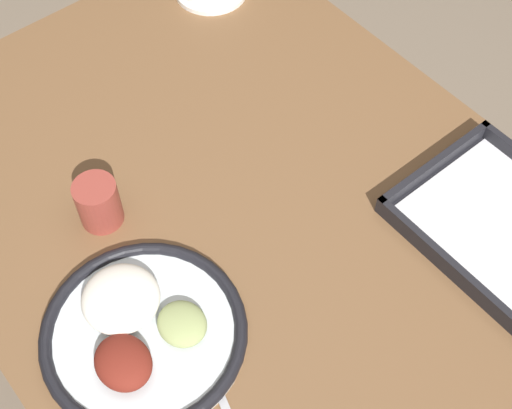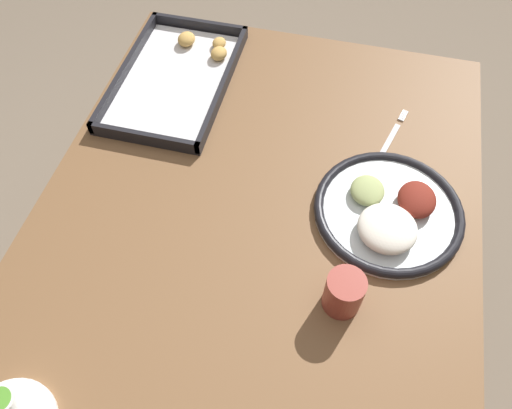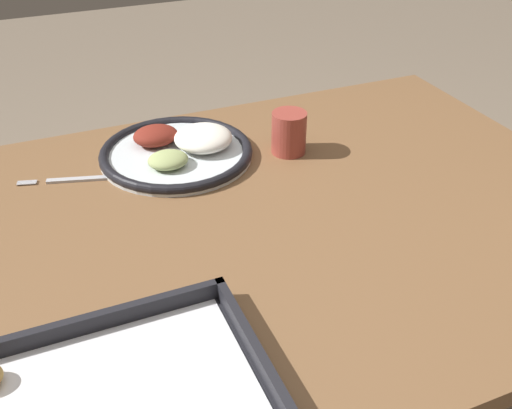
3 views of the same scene
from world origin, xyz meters
name	(u,v)px [view 3 (image 3 of 3)]	position (x,y,z in m)	size (l,w,h in m)	color
dining_table	(270,260)	(0.00, 0.00, 0.61)	(1.22, 0.90, 0.70)	brown
dinner_plate	(179,150)	(0.08, -0.26, 0.72)	(0.30, 0.30, 0.05)	silver
fork	(82,179)	(0.28, -0.24, 0.71)	(0.21, 0.07, 0.00)	#B2B2B7
drinking_cup	(289,133)	(-0.13, -0.20, 0.75)	(0.07, 0.07, 0.09)	#993D33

